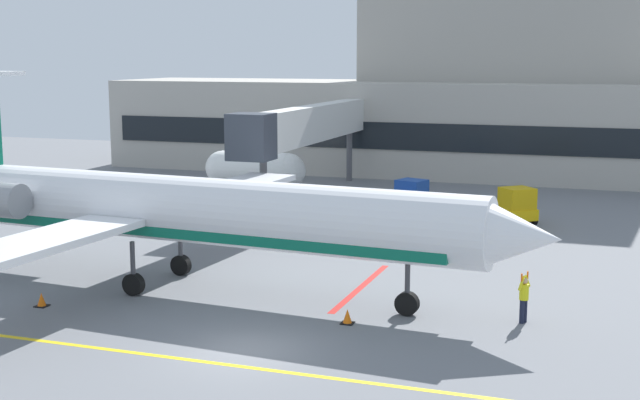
{
  "coord_description": "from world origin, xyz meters",
  "views": [
    {
      "loc": [
        11.34,
        -24.87,
        9.61
      ],
      "look_at": [
        -1.68,
        12.35,
        3.0
      ],
      "focal_mm": 48.5,
      "sensor_mm": 36.0,
      "label": 1
    }
  ],
  "objects_px": {
    "regional_jet": "(170,209)",
    "baggage_tug": "(510,207)",
    "fuel_tank": "(255,169)",
    "pushback_tractor": "(406,198)",
    "marshaller": "(524,297)"
  },
  "relations": [
    {
      "from": "regional_jet",
      "to": "baggage_tug",
      "type": "xyz_separation_m",
      "value": [
        11.7,
        18.75,
        -2.33
      ]
    },
    {
      "from": "fuel_tank",
      "to": "pushback_tractor",
      "type": "bearing_deg",
      "value": -21.35
    },
    {
      "from": "baggage_tug",
      "to": "pushback_tractor",
      "type": "xyz_separation_m",
      "value": [
        -6.48,
        1.36,
        -0.07
      ]
    },
    {
      "from": "regional_jet",
      "to": "baggage_tug",
      "type": "bearing_deg",
      "value": 58.04
    },
    {
      "from": "regional_jet",
      "to": "marshaller",
      "type": "height_order",
      "value": "regional_jet"
    },
    {
      "from": "fuel_tank",
      "to": "regional_jet",
      "type": "bearing_deg",
      "value": -74.22
    },
    {
      "from": "fuel_tank",
      "to": "marshaller",
      "type": "xyz_separation_m",
      "value": [
        21.55,
        -25.11,
        -0.63
      ]
    },
    {
      "from": "regional_jet",
      "to": "pushback_tractor",
      "type": "relative_size",
      "value": 7.62
    },
    {
      "from": "pushback_tractor",
      "to": "fuel_tank",
      "type": "distance_m",
      "value": 13.18
    },
    {
      "from": "regional_jet",
      "to": "pushback_tractor",
      "type": "bearing_deg",
      "value": 75.44
    },
    {
      "from": "regional_jet",
      "to": "baggage_tug",
      "type": "relative_size",
      "value": 7.64
    },
    {
      "from": "marshaller",
      "to": "baggage_tug",
      "type": "bearing_deg",
      "value": 98.46
    },
    {
      "from": "regional_jet",
      "to": "fuel_tank",
      "type": "distance_m",
      "value": 25.92
    },
    {
      "from": "fuel_tank",
      "to": "marshaller",
      "type": "distance_m",
      "value": 33.1
    },
    {
      "from": "baggage_tug",
      "to": "regional_jet",
      "type": "bearing_deg",
      "value": -121.96
    }
  ]
}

